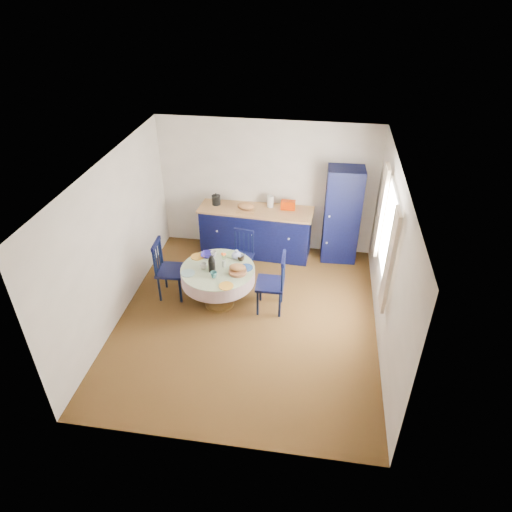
{
  "coord_description": "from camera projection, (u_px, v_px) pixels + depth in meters",
  "views": [
    {
      "loc": [
        0.96,
        -5.41,
        4.78
      ],
      "look_at": [
        0.11,
        0.2,
        1.07
      ],
      "focal_mm": 32.0,
      "sensor_mm": 36.0,
      "label": 1
    }
  ],
  "objects": [
    {
      "name": "chair_right",
      "position": [
        273.0,
        283.0,
        7.15
      ],
      "size": [
        0.44,
        0.46,
        1.02
      ],
      "rotation": [
        0.0,
        0.0,
        -1.55
      ],
      "color": "black",
      "rests_on": "floor"
    },
    {
      "name": "wall_right",
      "position": [
        389.0,
        264.0,
        6.28
      ],
      "size": [
        0.02,
        4.5,
        2.5
      ],
      "primitive_type": "cube",
      "color": "silver",
      "rests_on": "floor"
    },
    {
      "name": "cobalt_bowl",
      "position": [
        208.0,
        255.0,
        7.42
      ],
      "size": [
        0.23,
        0.23,
        0.06
      ],
      "primitive_type": "imported",
      "color": "navy",
      "rests_on": "dining_table"
    },
    {
      "name": "kitchen_counter",
      "position": [
        256.0,
        230.0,
        8.6
      ],
      "size": [
        2.13,
        0.77,
        1.17
      ],
      "rotation": [
        0.0,
        0.0,
        -0.06
      ],
      "color": "black",
      "rests_on": "floor"
    },
    {
      "name": "wall_back",
      "position": [
        267.0,
        187.0,
        8.39
      ],
      "size": [
        4.0,
        0.02,
        2.5
      ],
      "primitive_type": "cube",
      "color": "silver",
      "rests_on": "floor"
    },
    {
      "name": "window",
      "position": [
        387.0,
        236.0,
        6.39
      ],
      "size": [
        0.1,
        1.74,
        1.45
      ],
      "color": "white",
      "rests_on": "wall_right"
    },
    {
      "name": "chair_left",
      "position": [
        168.0,
        269.0,
        7.46
      ],
      "size": [
        0.46,
        0.48,
        1.03
      ],
      "rotation": [
        0.0,
        0.0,
        1.62
      ],
      "color": "black",
      "rests_on": "floor"
    },
    {
      "name": "pantry_cabinet",
      "position": [
        342.0,
        215.0,
        8.2
      ],
      "size": [
        0.65,
        0.48,
        1.81
      ],
      "rotation": [
        0.0,
        0.0,
        0.04
      ],
      "color": "black",
      "rests_on": "floor"
    },
    {
      "name": "floor",
      "position": [
        247.0,
        319.0,
        7.22
      ],
      "size": [
        4.5,
        4.5,
        0.0
      ],
      "primitive_type": "plane",
      "color": "black",
      "rests_on": "ground"
    },
    {
      "name": "mug_b",
      "position": [
        214.0,
        275.0,
        6.92
      ],
      "size": [
        0.1,
        0.1,
        0.1
      ],
      "primitive_type": "imported",
      "color": "#347072",
      "rests_on": "dining_table"
    },
    {
      "name": "wall_left",
      "position": [
        114.0,
        241.0,
        6.79
      ],
      "size": [
        0.02,
        4.5,
        2.5
      ],
      "primitive_type": "cube",
      "color": "silver",
      "rests_on": "floor"
    },
    {
      "name": "chair_far",
      "position": [
        242.0,
        255.0,
        7.95
      ],
      "size": [
        0.45,
        0.43,
        0.88
      ],
      "rotation": [
        0.0,
        0.0,
        -0.15
      ],
      "color": "black",
      "rests_on": "floor"
    },
    {
      "name": "mug_a",
      "position": [
        204.0,
        266.0,
        7.13
      ],
      "size": [
        0.11,
        0.11,
        0.09
      ],
      "primitive_type": "imported",
      "color": "silver",
      "rests_on": "dining_table"
    },
    {
      "name": "ceiling",
      "position": [
        245.0,
        170.0,
        5.85
      ],
      "size": [
        4.5,
        4.5,
        0.0
      ],
      "primitive_type": "plane",
      "rotation": [
        3.14,
        0.0,
        0.0
      ],
      "color": "white",
      "rests_on": "wall_back"
    },
    {
      "name": "mug_c",
      "position": [
        241.0,
        258.0,
        7.31
      ],
      "size": [
        0.11,
        0.11,
        0.09
      ],
      "primitive_type": "imported",
      "color": "black",
      "rests_on": "dining_table"
    },
    {
      "name": "dining_table",
      "position": [
        219.0,
        275.0,
        7.21
      ],
      "size": [
        1.17,
        1.17,
        0.98
      ],
      "color": "brown",
      "rests_on": "floor"
    },
    {
      "name": "mug_d",
      "position": [
        214.0,
        254.0,
        7.41
      ],
      "size": [
        0.1,
        0.1,
        0.09
      ],
      "primitive_type": "imported",
      "color": "silver",
      "rests_on": "dining_table"
    }
  ]
}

